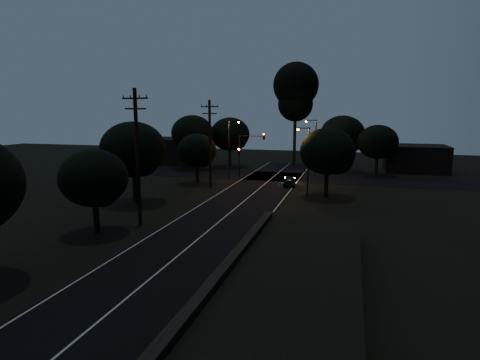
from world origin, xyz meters
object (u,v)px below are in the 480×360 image
Objects in this scene: utility_pole_mid at (137,155)px; streetlight_a at (230,145)px; signal_left at (239,157)px; streetlight_c at (307,157)px; signal_right at (306,159)px; utility_pole_far at (210,142)px; streetlight_b at (314,144)px; signal_mast at (251,147)px; car at (290,181)px; tall_pine at (296,91)px.

streetlight_a is (0.69, 23.00, -1.10)m from utility_pole_mid.
streetlight_c is at bearing -43.76° from signal_left.
utility_pole_mid is 27.30m from signal_right.
utility_pole_far is 1.31× the size of streetlight_b.
streetlight_b reaches higher than signal_mast.
streetlight_a is 2.17× the size of car.
streetlight_b is (10.61, 6.00, 0.00)m from streetlight_a.
signal_right is 10.26m from streetlight_a.
streetlight_b reaches higher than signal_right.
utility_pole_far is 10.99m from car.
utility_pole_far reaches higher than streetlight_a.
utility_pole_mid is 23.04m from streetlight_a.
streetlight_c is 2.03× the size of car.
utility_pole_mid reaches higher than streetlight_a.
utility_pole_mid is 0.64× the size of tall_pine.
streetlight_b is 1.07× the size of streetlight_c.
streetlight_b is at bearing 25.99° from signal_mast.
signal_mast reaches higher than car.
utility_pole_mid is at bearing -93.21° from signal_left.
streetlight_b is at bearing 68.70° from utility_pole_mid.
streetlight_c is at bearing -82.98° from signal_right.
tall_pine is (7.00, 40.00, 6.69)m from utility_pole_mid.
signal_right is 10.18m from streetlight_c.
tall_pine reaches higher than utility_pole_far.
streetlight_a is (0.69, 6.00, -0.85)m from utility_pole_far.
streetlight_a is at bearing -150.52° from streetlight_b.
streetlight_a is 1.07× the size of streetlight_c.
car is at bearing 21.53° from utility_pole_far.
utility_pole_far reaches higher than streetlight_b.
signal_mast is at bearing 39.77° from streetlight_a.
tall_pine is 2.15× the size of streetlight_a.
utility_pole_mid reaches higher than car.
streetlight_c reaches higher than signal_mast.
signal_right is at bearing -100.00° from streetlight_b.
signal_right is (10.60, 24.99, -2.90)m from utility_pole_mid.
streetlight_c is (4.83, -25.00, -8.08)m from tall_pine.
car is (9.17, 20.62, -5.11)m from utility_pole_mid.
car is (-2.66, 5.62, -3.72)m from streetlight_c.
streetlight_a is at bearing -168.66° from signal_right.
car is at bearing -104.30° from streetlight_b.
utility_pole_far reaches higher than signal_left.
signal_mast is at bearing 0.13° from signal_left.
signal_mast reaches higher than signal_left.
utility_pole_mid is 41.15m from tall_pine.
utility_pole_far is at bearing 13.51° from car.
utility_pole_far is 2.56× the size of signal_left.
utility_pole_mid is 23.14m from car.
signal_left is at bearing 80.06° from utility_pole_far.
utility_pole_far is at bearing -143.00° from signal_right.
streetlight_b is (9.91, 4.01, 1.80)m from signal_left.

